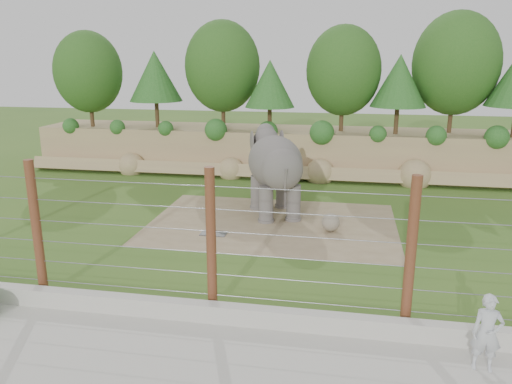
% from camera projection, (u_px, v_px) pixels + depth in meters
% --- Properties ---
extents(ground, '(90.00, 90.00, 0.00)m').
position_uv_depth(ground, '(246.00, 250.00, 17.75)').
color(ground, '#3F6624').
rests_on(ground, ground).
extents(back_embankment, '(30.00, 5.52, 8.77)m').
position_uv_depth(back_embankment, '(299.00, 105.00, 28.63)').
color(back_embankment, '#A28360').
rests_on(back_embankment, ground).
extents(dirt_patch, '(10.00, 7.00, 0.02)m').
position_uv_depth(dirt_patch, '(272.00, 224.00, 20.50)').
color(dirt_patch, '#8C7553').
rests_on(dirt_patch, ground).
extents(drain_grate, '(1.00, 0.60, 0.03)m').
position_uv_depth(drain_grate, '(214.00, 233.00, 19.29)').
color(drain_grate, '#262628').
rests_on(drain_grate, dirt_patch).
extents(elephant, '(3.38, 4.84, 3.60)m').
position_uv_depth(elephant, '(275.00, 174.00, 21.26)').
color(elephant, '#645D5A').
rests_on(elephant, ground).
extents(stone_ball, '(0.72, 0.72, 0.72)m').
position_uv_depth(stone_ball, '(331.00, 222.00, 19.50)').
color(stone_ball, gray).
rests_on(stone_ball, dirt_patch).
extents(retaining_wall, '(26.00, 0.35, 0.50)m').
position_uv_depth(retaining_wall, '(208.00, 312.00, 12.94)').
color(retaining_wall, beige).
rests_on(retaining_wall, ground).
extents(walkway, '(26.00, 4.00, 0.01)m').
position_uv_depth(walkway, '(184.00, 366.00, 11.10)').
color(walkway, beige).
rests_on(walkway, ground).
extents(barrier_fence, '(20.26, 0.26, 4.00)m').
position_uv_depth(barrier_fence, '(211.00, 242.00, 12.95)').
color(barrier_fence, '#562C1A').
rests_on(barrier_fence, ground).
extents(zookeeper, '(0.68, 0.49, 1.76)m').
position_uv_depth(zookeeper, '(487.00, 333.00, 10.76)').
color(zookeeper, '#ADB1B6').
rests_on(zookeeper, walkway).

